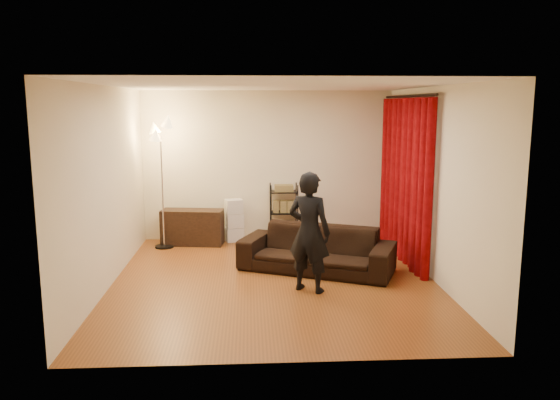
{
  "coord_description": "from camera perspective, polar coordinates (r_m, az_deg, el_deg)",
  "views": [
    {
      "loc": [
        -0.34,
        -7.39,
        2.45
      ],
      "look_at": [
        0.1,
        0.3,
        1.1
      ],
      "focal_mm": 35.0,
      "sensor_mm": 36.0,
      "label": 1
    }
  ],
  "objects": [
    {
      "name": "sofa",
      "position": [
        8.15,
        3.84,
        -5.17
      ],
      "size": [
        2.41,
        1.7,
        0.66
      ],
      "primitive_type": "imported",
      "rotation": [
        0.0,
        0.0,
        -0.41
      ],
      "color": "black",
      "rests_on": "ground"
    },
    {
      "name": "wall_back",
      "position": [
        9.95,
        -1.3,
        3.6
      ],
      "size": [
        5.0,
        0.0,
        5.0
      ],
      "primitive_type": "plane",
      "rotation": [
        1.57,
        0.0,
        0.0
      ],
      "color": "beige",
      "rests_on": "ground"
    },
    {
      "name": "floor_lamp",
      "position": [
        9.51,
        -12.22,
        1.49
      ],
      "size": [
        0.48,
        0.48,
        2.18
      ],
      "primitive_type": null,
      "rotation": [
        0.0,
        0.0,
        0.25
      ],
      "color": "silver",
      "rests_on": "ground"
    },
    {
      "name": "wall_left",
      "position": [
        7.71,
        -17.59,
        1.27
      ],
      "size": [
        0.0,
        5.0,
        5.0
      ],
      "primitive_type": "plane",
      "rotation": [
        1.57,
        0.0,
        1.57
      ],
      "color": "beige",
      "rests_on": "ground"
    },
    {
      "name": "storage_boxes",
      "position": [
        9.9,
        -4.82,
        -2.12
      ],
      "size": [
        0.37,
        0.32,
        0.77
      ],
      "primitive_type": null,
      "rotation": [
        0.0,
        0.0,
        0.27
      ],
      "color": "silver",
      "rests_on": "ground"
    },
    {
      "name": "ceiling",
      "position": [
        7.4,
        -0.66,
        11.88
      ],
      "size": [
        5.0,
        5.0,
        0.0
      ],
      "primitive_type": "plane",
      "rotation": [
        3.14,
        0.0,
        0.0
      ],
      "color": "white",
      "rests_on": "ground"
    },
    {
      "name": "floor",
      "position": [
        7.79,
        -0.62,
        -8.39
      ],
      "size": [
        5.0,
        5.0,
        0.0
      ],
      "primitive_type": "plane",
      "color": "brown",
      "rests_on": "ground"
    },
    {
      "name": "curtain",
      "position": [
        8.94,
        12.8,
        2.14
      ],
      "size": [
        0.22,
        2.65,
        2.55
      ],
      "primitive_type": null,
      "color": "maroon",
      "rests_on": "ground"
    },
    {
      "name": "wall_right",
      "position": [
        7.9,
        15.89,
        1.56
      ],
      "size": [
        0.0,
        5.0,
        5.0
      ],
      "primitive_type": "plane",
      "rotation": [
        1.57,
        0.0,
        -1.57
      ],
      "color": "beige",
      "rests_on": "ground"
    },
    {
      "name": "curtain_rod",
      "position": [
        8.87,
        13.26,
        10.53
      ],
      "size": [
        0.04,
        2.65,
        0.04
      ],
      "primitive_type": "cylinder",
      "rotation": [
        1.57,
        0.0,
        0.0
      ],
      "color": "black",
      "rests_on": "wall_right"
    },
    {
      "name": "wall_front",
      "position": [
        5.02,
        0.67,
        -2.71
      ],
      "size": [
        5.0,
        0.0,
        5.0
      ],
      "primitive_type": "plane",
      "rotation": [
        -1.57,
        0.0,
        0.0
      ],
      "color": "beige",
      "rests_on": "ground"
    },
    {
      "name": "person",
      "position": [
        7.17,
        3.06,
        -3.37
      ],
      "size": [
        0.7,
        0.63,
        1.6
      ],
      "primitive_type": "imported",
      "rotation": [
        0.0,
        0.0,
        2.61
      ],
      "color": "black",
      "rests_on": "ground"
    },
    {
      "name": "media_cabinet",
      "position": [
        9.77,
        -9.13,
        -2.82
      ],
      "size": [
        1.11,
        0.54,
        0.62
      ],
      "primitive_type": "cube",
      "rotation": [
        0.0,
        0.0,
        -0.13
      ],
      "color": "black",
      "rests_on": "ground"
    },
    {
      "name": "wire_shelf",
      "position": [
        9.87,
        0.4,
        -1.31
      ],
      "size": [
        0.53,
        0.41,
        1.05
      ],
      "primitive_type": null,
      "rotation": [
        0.0,
        0.0,
        0.17
      ],
      "color": "black",
      "rests_on": "ground"
    }
  ]
}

